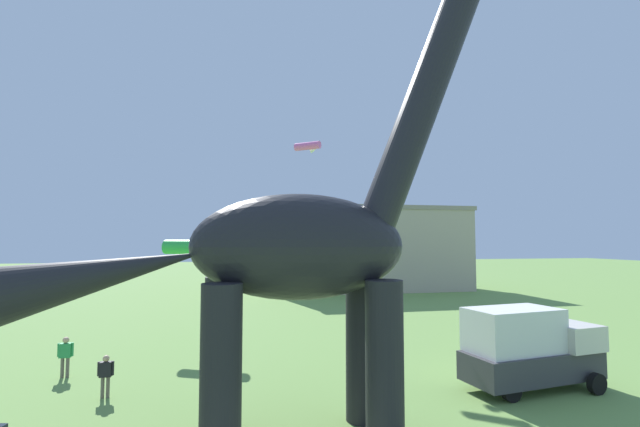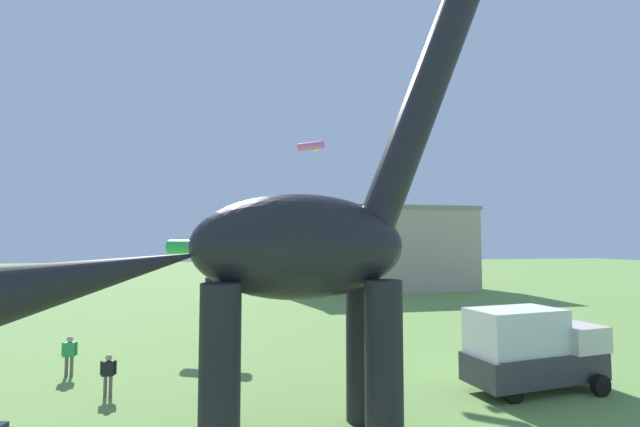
% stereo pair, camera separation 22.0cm
% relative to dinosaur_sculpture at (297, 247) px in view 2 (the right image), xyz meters
% --- Properties ---
extents(dinosaur_sculpture, '(15.11, 3.20, 15.79)m').
position_rel_dinosaur_sculpture_xyz_m(dinosaur_sculpture, '(0.00, 0.00, 0.00)').
color(dinosaur_sculpture, black).
rests_on(dinosaur_sculpture, ground_plane).
extents(parked_box_truck, '(5.84, 2.85, 3.20)m').
position_rel_dinosaur_sculpture_xyz_m(parked_box_truck, '(9.76, 2.51, -4.06)').
color(parked_box_truck, '#38383D').
rests_on(parked_box_truck, ground_plane).
extents(person_near_flyer, '(0.65, 0.28, 1.72)m').
position_rel_dinosaur_sculpture_xyz_m(person_near_flyer, '(-8.89, 7.96, -4.67)').
color(person_near_flyer, '#6B6056').
rests_on(person_near_flyer, ground_plane).
extents(person_photographer, '(0.59, 0.26, 1.57)m').
position_rel_dinosaur_sculpture_xyz_m(person_photographer, '(-6.51, 4.98, -4.76)').
color(person_photographer, '#6B6056').
rests_on(person_photographer, ground_plane).
extents(kite_high_right, '(1.26, 1.26, 0.29)m').
position_rel_dinosaur_sculpture_xyz_m(kite_high_right, '(9.06, 14.70, 3.88)').
color(kite_high_right, yellow).
extents(kite_trailing, '(1.79, 1.86, 0.52)m').
position_rel_dinosaur_sculpture_xyz_m(kite_trailing, '(3.07, 14.75, 6.38)').
color(kite_trailing, pink).
extents(kite_mid_right, '(3.09, 3.08, 0.89)m').
position_rel_dinosaur_sculpture_xyz_m(kite_mid_right, '(-4.17, 13.87, -0.19)').
color(kite_mid_right, green).
extents(background_building_block, '(23.97, 9.62, 9.99)m').
position_rel_dinosaur_sculpture_xyz_m(background_building_block, '(14.60, 37.80, -0.71)').
color(background_building_block, '#B7A893').
rests_on(background_building_block, ground_plane).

